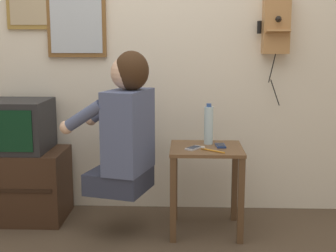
{
  "coord_description": "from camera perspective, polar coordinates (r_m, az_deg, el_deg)",
  "views": [
    {
      "loc": [
        0.32,
        -2.35,
        1.27
      ],
      "look_at": [
        0.2,
        0.64,
        0.73
      ],
      "focal_mm": 50.0,
      "sensor_mm": 36.0,
      "label": 1
    }
  ],
  "objects": [
    {
      "name": "side_table",
      "position": [
        3.15,
        4.65,
        -5.01
      ],
      "size": [
        0.48,
        0.45,
        0.58
      ],
      "color": "brown",
      "rests_on": "ground_plane"
    },
    {
      "name": "person",
      "position": [
        3.02,
        -5.27,
        -0.03
      ],
      "size": [
        0.59,
        0.52,
        0.92
      ],
      "rotation": [
        0.0,
        0.0,
        1.29
      ],
      "color": "#2D3347",
      "rests_on": "ground_plane"
    },
    {
      "name": "cell_phone_spare",
      "position": [
        3.14,
        6.42,
        -2.39
      ],
      "size": [
        0.07,
        0.13,
        0.01
      ],
      "rotation": [
        0.0,
        0.0,
        0.07
      ],
      "color": "navy",
      "rests_on": "side_table"
    },
    {
      "name": "wall_mirror",
      "position": [
        3.57,
        -11.13,
        13.17
      ],
      "size": [
        0.43,
        0.03,
        0.61
      ],
      "color": "brown"
    },
    {
      "name": "television",
      "position": [
        3.5,
        -18.04,
        0.07
      ],
      "size": [
        0.46,
        0.45,
        0.36
      ],
      "color": "#232326",
      "rests_on": "tv_stand"
    },
    {
      "name": "cell_phone_held",
      "position": [
        3.06,
        3.16,
        -2.69
      ],
      "size": [
        0.12,
        0.14,
        0.01
      ],
      "rotation": [
        0.0,
        0.0,
        -0.6
      ],
      "color": "silver",
      "rests_on": "side_table"
    },
    {
      "name": "wall_back",
      "position": [
        3.53,
        -2.94,
        10.23
      ],
      "size": [
        6.8,
        0.05,
        2.55
      ],
      "color": "silver",
      "rests_on": "ground_plane"
    },
    {
      "name": "wall_phone_antique",
      "position": [
        3.5,
        13.04,
        12.06
      ],
      "size": [
        0.23,
        0.18,
        0.83
      ],
      "color": "#AD7A47"
    },
    {
      "name": "tv_stand",
      "position": [
        3.58,
        -17.61,
        -6.81
      ],
      "size": [
        0.67,
        0.45,
        0.51
      ],
      "color": "#382316",
      "rests_on": "ground_plane"
    },
    {
      "name": "toothbrush",
      "position": [
        3.01,
        5.27,
        -2.93
      ],
      "size": [
        0.15,
        0.12,
        0.02
      ],
      "rotation": [
        0.0,
        0.0,
        0.89
      ],
      "color": "orange",
      "rests_on": "side_table"
    },
    {
      "name": "water_bottle",
      "position": [
        3.19,
        4.97,
        0.13
      ],
      "size": [
        0.06,
        0.06,
        0.28
      ],
      "color": "silver",
      "rests_on": "side_table"
    }
  ]
}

